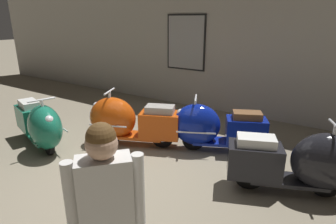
% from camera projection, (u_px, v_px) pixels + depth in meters
% --- Properties ---
extents(ground_plane, '(60.00, 60.00, 0.00)m').
position_uv_depth(ground_plane, '(120.00, 178.00, 4.10)').
color(ground_plane, gray).
extents(showroom_back_wall, '(18.00, 0.63, 3.75)m').
position_uv_depth(showroom_back_wall, '(233.00, 34.00, 6.48)').
color(showroom_back_wall, '#ADA89E').
rests_on(showroom_back_wall, ground).
extents(scooter_0, '(1.66, 0.90, 0.98)m').
position_uv_depth(scooter_0, '(41.00, 125.00, 4.91)').
color(scooter_0, black).
rests_on(scooter_0, ground).
extents(scooter_1, '(1.71, 1.07, 1.01)m').
position_uv_depth(scooter_1, '(127.00, 121.00, 5.05)').
color(scooter_1, black).
rests_on(scooter_1, ground).
extents(scooter_2, '(1.61, 1.08, 0.96)m').
position_uv_depth(scooter_2, '(211.00, 127.00, 4.82)').
color(scooter_2, black).
rests_on(scooter_2, ground).
extents(scooter_3, '(1.69, 1.05, 1.00)m').
position_uv_depth(scooter_3, '(303.00, 162.00, 3.60)').
color(scooter_3, black).
rests_on(scooter_3, ground).
extents(visitor_1, '(0.41, 0.42, 1.59)m').
position_uv_depth(visitor_1, '(107.00, 213.00, 1.96)').
color(visitor_1, black).
rests_on(visitor_1, ground).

